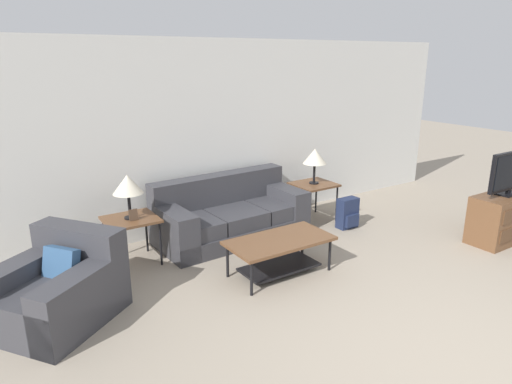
{
  "coord_description": "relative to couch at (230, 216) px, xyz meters",
  "views": [
    {
      "loc": [
        -3.0,
        -1.48,
        2.37
      ],
      "look_at": [
        -0.14,
        2.91,
        0.8
      ],
      "focal_mm": 32.0,
      "sensor_mm": 36.0,
      "label": 1
    }
  ],
  "objects": [
    {
      "name": "picture_frame",
      "position": [
        -1.36,
        -0.17,
        0.33
      ],
      "size": [
        0.1,
        0.04,
        0.13
      ],
      "color": "#4C3828",
      "rests_on": "side_table_left"
    },
    {
      "name": "wall_back",
      "position": [
        0.13,
        0.54,
        1.01
      ],
      "size": [
        8.74,
        0.06,
        2.6
      ],
      "color": "silver",
      "rests_on": "ground_plane"
    },
    {
      "name": "coffee_table",
      "position": [
        -0.09,
        -1.25,
        0.02
      ],
      "size": [
        1.18,
        0.61,
        0.42
      ],
      "color": "brown",
      "rests_on": "ground_plane"
    },
    {
      "name": "tv_console",
      "position": [
        2.99,
        -2.08,
        0.02
      ],
      "size": [
        1.04,
        0.46,
        0.63
      ],
      "color": "brown",
      "rests_on": "ground_plane"
    },
    {
      "name": "television",
      "position": [
        2.99,
        -2.08,
        0.65
      ],
      "size": [
        0.9,
        0.2,
        0.58
      ],
      "color": "black",
      "rests_on": "tv_console"
    },
    {
      "name": "backpack",
      "position": [
        1.58,
        -0.61,
        -0.08
      ],
      "size": [
        0.3,
        0.24,
        0.44
      ],
      "color": "#1E2847",
      "rests_on": "ground_plane"
    },
    {
      "name": "side_table_right",
      "position": [
        1.38,
        -0.08,
        0.22
      ],
      "size": [
        0.59,
        0.55,
        0.56
      ],
      "color": "brown",
      "rests_on": "ground_plane"
    },
    {
      "name": "side_table_left",
      "position": [
        -1.38,
        -0.08,
        0.22
      ],
      "size": [
        0.59,
        0.55,
        0.56
      ],
      "color": "brown",
      "rests_on": "ground_plane"
    },
    {
      "name": "couch",
      "position": [
        0.0,
        0.0,
        0.0
      ],
      "size": [
        2.04,
        1.0,
        0.82
      ],
      "color": "#38383D",
      "rests_on": "ground_plane"
    },
    {
      "name": "armchair",
      "position": [
        -2.35,
        -0.87,
        -0.01
      ],
      "size": [
        1.39,
        1.37,
        0.8
      ],
      "color": "#38383D",
      "rests_on": "ground_plane"
    },
    {
      "name": "table_lamp_left",
      "position": [
        -1.38,
        -0.08,
        0.67
      ],
      "size": [
        0.35,
        0.35,
        0.52
      ],
      "color": "black",
      "rests_on": "side_table_left"
    },
    {
      "name": "ground_plane",
      "position": [
        0.13,
        -3.56,
        -0.29
      ],
      "size": [
        24.0,
        24.0,
        0.0
      ],
      "primitive_type": "plane",
      "color": "gray"
    },
    {
      "name": "table_lamp_right",
      "position": [
        1.38,
        -0.08,
        0.67
      ],
      "size": [
        0.35,
        0.35,
        0.52
      ],
      "color": "black",
      "rests_on": "side_table_right"
    }
  ]
}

